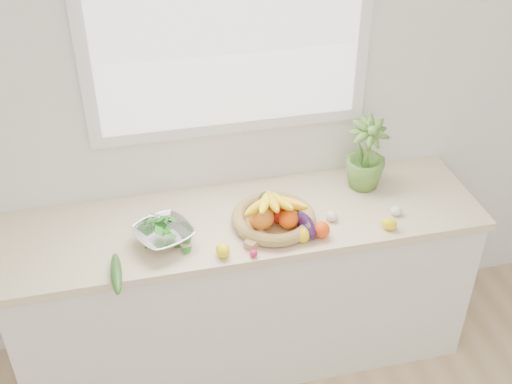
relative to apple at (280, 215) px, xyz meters
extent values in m
cube|color=white|center=(-0.15, 0.37, 0.41)|extent=(4.50, 0.02, 2.70)
cube|color=silver|center=(-0.15, 0.07, -0.51)|extent=(2.20, 0.58, 0.86)
cube|color=beige|center=(-0.15, 0.07, -0.06)|extent=(2.24, 0.62, 0.04)
cube|color=white|center=(-0.15, 0.36, 0.81)|extent=(1.30, 0.03, 1.10)
cube|color=white|center=(-0.15, 0.34, 0.81)|extent=(1.18, 0.01, 0.98)
sphere|color=#FF4608|center=(0.15, -0.14, -0.01)|extent=(0.10, 0.10, 0.08)
ellipsoid|color=yellow|center=(-0.30, -0.17, -0.01)|extent=(0.06, 0.08, 0.06)
ellipsoid|color=yellow|center=(0.06, -0.15, -0.01)|extent=(0.10, 0.10, 0.07)
ellipsoid|color=yellow|center=(0.47, -0.16, -0.02)|extent=(0.09, 0.09, 0.06)
sphere|color=red|center=(0.00, 0.00, 0.00)|extent=(0.12, 0.12, 0.09)
cube|color=tan|center=(-0.14, -0.12, -0.03)|extent=(0.12, 0.11, 0.04)
ellipsoid|color=white|center=(0.24, -0.04, -0.02)|extent=(0.07, 0.07, 0.05)
ellipsoid|color=silver|center=(0.08, 0.13, -0.02)|extent=(0.06, 0.06, 0.05)
ellipsoid|color=beige|center=(0.54, -0.07, -0.02)|extent=(0.06, 0.06, 0.05)
ellipsoid|color=#290F38|center=(0.10, -0.09, -0.01)|extent=(0.09, 0.19, 0.07)
ellipsoid|color=#255519|center=(-0.75, -0.21, -0.02)|extent=(0.05, 0.26, 0.05)
sphere|color=#D71A4F|center=(-0.17, -0.21, -0.03)|extent=(0.04, 0.04, 0.03)
imported|color=#548630|center=(0.48, 0.19, 0.14)|extent=(0.22, 0.22, 0.36)
cylinder|color=tan|center=(-0.03, 0.00, -0.04)|extent=(0.35, 0.35, 0.01)
torus|color=#AB874C|center=(-0.03, 0.00, -0.01)|extent=(0.41, 0.41, 0.06)
sphere|color=orange|center=(-0.10, -0.03, 0.03)|extent=(0.12, 0.12, 0.12)
sphere|color=#FF5A08|center=(0.02, -0.06, 0.01)|extent=(0.09, 0.09, 0.09)
sphere|color=orange|center=(0.04, 0.04, 0.01)|extent=(0.09, 0.09, 0.08)
ellipsoid|color=#1F3116|center=(-0.04, 0.07, 0.03)|extent=(0.10, 0.10, 0.12)
ellipsoid|color=gold|center=(-0.11, -0.02, 0.08)|extent=(0.20, 0.22, 0.11)
ellipsoid|color=#FFF215|center=(-0.07, -0.01, 0.09)|extent=(0.14, 0.26, 0.11)
ellipsoid|color=yellow|center=(-0.04, -0.01, 0.09)|extent=(0.06, 0.26, 0.11)
ellipsoid|color=yellow|center=(-0.01, -0.01, 0.09)|extent=(0.11, 0.26, 0.11)
ellipsoid|color=yellow|center=(0.02, -0.02, 0.08)|extent=(0.18, 0.24, 0.11)
cylinder|color=silver|center=(-0.53, -0.03, -0.03)|extent=(0.13, 0.13, 0.02)
imported|color=white|center=(-0.53, -0.03, 0.01)|extent=(0.33, 0.33, 0.06)
ellipsoid|color=#1B6D22|center=(-0.53, -0.03, 0.04)|extent=(0.25, 0.25, 0.08)
camera|label=1|loc=(-0.64, -2.25, 1.76)|focal=45.00mm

